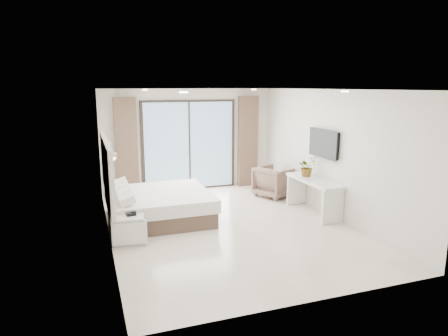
% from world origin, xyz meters
% --- Properties ---
extents(ground, '(6.20, 6.20, 0.00)m').
position_xyz_m(ground, '(0.00, 0.00, 0.00)').
color(ground, beige).
rests_on(ground, ground).
extents(room_shell, '(4.62, 6.22, 2.72)m').
position_xyz_m(room_shell, '(-0.20, 0.84, 1.58)').
color(room_shell, silver).
rests_on(room_shell, ground).
extents(bed, '(2.09, 1.99, 0.72)m').
position_xyz_m(bed, '(-1.26, 0.83, 0.31)').
color(bed, brown).
rests_on(bed, ground).
extents(nightstand, '(0.60, 0.52, 0.50)m').
position_xyz_m(nightstand, '(-1.99, -0.28, 0.25)').
color(nightstand, silver).
rests_on(nightstand, ground).
extents(phone, '(0.18, 0.15, 0.05)m').
position_xyz_m(phone, '(-1.93, -0.27, 0.53)').
color(phone, black).
rests_on(phone, nightstand).
extents(console_desk, '(0.51, 1.63, 0.77)m').
position_xyz_m(console_desk, '(2.04, 0.13, 0.56)').
color(console_desk, silver).
rests_on(console_desk, ground).
extents(plant, '(0.48, 0.51, 0.35)m').
position_xyz_m(plant, '(2.04, 0.45, 0.94)').
color(plant, '#33662D').
rests_on(plant, console_desk).
extents(armchair, '(1.04, 1.07, 0.84)m').
position_xyz_m(armchair, '(1.85, 1.67, 0.42)').
color(armchair, '#7E6252').
rests_on(armchair, ground).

